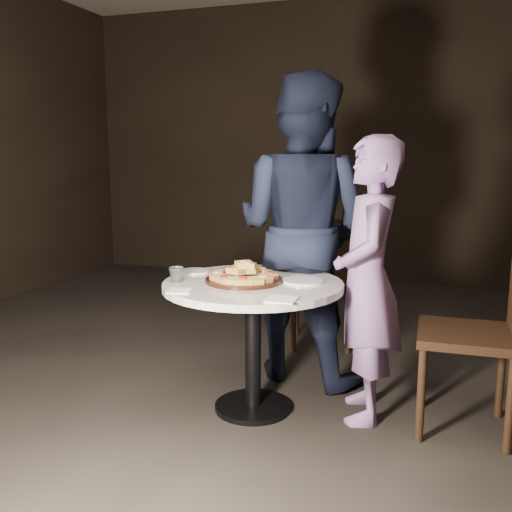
{
  "coord_description": "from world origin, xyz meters",
  "views": [
    {
      "loc": [
        1.01,
        -2.72,
        1.38
      ],
      "look_at": [
        0.06,
        0.11,
        0.85
      ],
      "focal_mm": 40.0,
      "sensor_mm": 36.0,
      "label": 1
    }
  ],
  "objects_px": {
    "serving_board": "(244,280)",
    "focaccia_pile": "(244,274)",
    "water_glass": "(177,274)",
    "chair_right": "(490,322)",
    "chair_far": "(322,273)",
    "diner_navy": "(302,230)",
    "diner_teal": "(368,280)",
    "table": "(253,306)"
  },
  "relations": [
    {
      "from": "serving_board",
      "to": "focaccia_pile",
      "type": "height_order",
      "value": "focaccia_pile"
    },
    {
      "from": "serving_board",
      "to": "diner_navy",
      "type": "height_order",
      "value": "diner_navy"
    },
    {
      "from": "diner_navy",
      "to": "diner_teal",
      "type": "relative_size",
      "value": 1.25
    },
    {
      "from": "table",
      "to": "diner_teal",
      "type": "bearing_deg",
      "value": 11.75
    },
    {
      "from": "chair_right",
      "to": "chair_far",
      "type": "bearing_deg",
      "value": -134.55
    },
    {
      "from": "chair_far",
      "to": "diner_navy",
      "type": "height_order",
      "value": "diner_navy"
    },
    {
      "from": "serving_board",
      "to": "diner_teal",
      "type": "xyz_separation_m",
      "value": [
        0.63,
        0.14,
        0.01
      ]
    },
    {
      "from": "focaccia_pile",
      "to": "water_glass",
      "type": "height_order",
      "value": "focaccia_pile"
    },
    {
      "from": "table",
      "to": "focaccia_pile",
      "type": "relative_size",
      "value": 3.4
    },
    {
      "from": "table",
      "to": "serving_board",
      "type": "bearing_deg",
      "value": -161.01
    },
    {
      "from": "serving_board",
      "to": "focaccia_pile",
      "type": "distance_m",
      "value": 0.03
    },
    {
      "from": "chair_far",
      "to": "diner_navy",
      "type": "bearing_deg",
      "value": 76.69
    },
    {
      "from": "serving_board",
      "to": "focaccia_pile",
      "type": "xyz_separation_m",
      "value": [
        -0.0,
        0.0,
        0.03
      ]
    },
    {
      "from": "chair_far",
      "to": "diner_navy",
      "type": "xyz_separation_m",
      "value": [
        -0.02,
        -0.52,
        0.38
      ]
    },
    {
      "from": "diner_navy",
      "to": "chair_right",
      "type": "bearing_deg",
      "value": 170.16
    },
    {
      "from": "focaccia_pile",
      "to": "chair_far",
      "type": "bearing_deg",
      "value": 80.64
    },
    {
      "from": "chair_right",
      "to": "focaccia_pile",
      "type": "bearing_deg",
      "value": -84.86
    },
    {
      "from": "water_glass",
      "to": "diner_teal",
      "type": "bearing_deg",
      "value": 14.21
    },
    {
      "from": "focaccia_pile",
      "to": "diner_navy",
      "type": "bearing_deg",
      "value": 74.57
    },
    {
      "from": "diner_teal",
      "to": "serving_board",
      "type": "bearing_deg",
      "value": -90.13
    },
    {
      "from": "table",
      "to": "diner_teal",
      "type": "distance_m",
      "value": 0.62
    },
    {
      "from": "serving_board",
      "to": "diner_navy",
      "type": "xyz_separation_m",
      "value": [
        0.16,
        0.6,
        0.2
      ]
    },
    {
      "from": "table",
      "to": "water_glass",
      "type": "relative_size",
      "value": 14.74
    },
    {
      "from": "chair_right",
      "to": "diner_teal",
      "type": "bearing_deg",
      "value": -91.04
    },
    {
      "from": "water_glass",
      "to": "chair_right",
      "type": "xyz_separation_m",
      "value": [
        1.57,
        0.25,
        -0.18
      ]
    },
    {
      "from": "serving_board",
      "to": "table",
      "type": "bearing_deg",
      "value": 18.99
    },
    {
      "from": "water_glass",
      "to": "chair_far",
      "type": "bearing_deg",
      "value": 66.95
    },
    {
      "from": "table",
      "to": "diner_teal",
      "type": "height_order",
      "value": "diner_teal"
    },
    {
      "from": "serving_board",
      "to": "water_glass",
      "type": "bearing_deg",
      "value": -162.32
    },
    {
      "from": "water_glass",
      "to": "chair_right",
      "type": "relative_size",
      "value": 0.08
    },
    {
      "from": "serving_board",
      "to": "chair_right",
      "type": "height_order",
      "value": "chair_right"
    },
    {
      "from": "focaccia_pile",
      "to": "serving_board",
      "type": "bearing_deg",
      "value": -76.7
    },
    {
      "from": "chair_right",
      "to": "diner_teal",
      "type": "relative_size",
      "value": 0.67
    },
    {
      "from": "chair_right",
      "to": "diner_navy",
      "type": "distance_m",
      "value": 1.21
    },
    {
      "from": "table",
      "to": "diner_navy",
      "type": "height_order",
      "value": "diner_navy"
    },
    {
      "from": "focaccia_pile",
      "to": "water_glass",
      "type": "xyz_separation_m",
      "value": [
        -0.34,
        -0.11,
        -0.0
      ]
    },
    {
      "from": "chair_right",
      "to": "diner_navy",
      "type": "xyz_separation_m",
      "value": [
        -1.06,
        0.46,
        0.35
      ]
    },
    {
      "from": "diner_teal",
      "to": "water_glass",
      "type": "bearing_deg",
      "value": -88.22
    },
    {
      "from": "focaccia_pile",
      "to": "diner_navy",
      "type": "xyz_separation_m",
      "value": [
        0.17,
        0.6,
        0.17
      ]
    },
    {
      "from": "serving_board",
      "to": "chair_right",
      "type": "xyz_separation_m",
      "value": [
        1.23,
        0.14,
        -0.15
      ]
    },
    {
      "from": "serving_board",
      "to": "water_glass",
      "type": "distance_m",
      "value": 0.36
    },
    {
      "from": "diner_teal",
      "to": "chair_far",
      "type": "bearing_deg",
      "value": -168.06
    }
  ]
}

